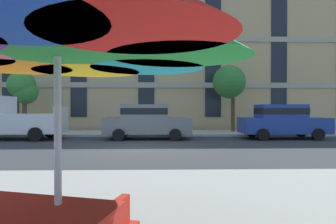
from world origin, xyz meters
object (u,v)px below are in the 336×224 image
object	(u,v)px
pickup_white	(7,119)
sedan_gray	(147,121)
sedan_blue	(282,121)
patio_umbrella	(57,33)
street_tree_middle	(229,83)
street_tree_left	(23,88)

from	to	relation	value
pickup_white	sedan_gray	size ratio (longest dim) A/B	1.16
sedan_blue	patio_umbrella	xyz separation A→B (m)	(-7.19, -12.70, 1.24)
sedan_blue	street_tree_middle	distance (m)	4.48
street_tree_left	street_tree_middle	bearing A→B (deg)	-0.44
sedan_gray	patio_umbrella	xyz separation A→B (m)	(-0.15, -12.70, 1.24)
pickup_white	sedan_blue	world-z (taller)	pickup_white
street_tree_middle	patio_umbrella	xyz separation A→B (m)	(-5.20, -16.05, -0.96)
street_tree_middle	patio_umbrella	bearing A→B (deg)	-107.93
patio_umbrella	pickup_white	bearing A→B (deg)	118.60
sedan_gray	street_tree_left	world-z (taller)	street_tree_left
sedan_gray	patio_umbrella	bearing A→B (deg)	-90.69
street_tree_left	patio_umbrella	world-z (taller)	street_tree_left
sedan_gray	street_tree_left	xyz separation A→B (m)	(-7.84, 3.45, 1.89)
street_tree_left	street_tree_middle	world-z (taller)	street_tree_middle
pickup_white	patio_umbrella	distance (m)	14.51
sedan_blue	street_tree_middle	xyz separation A→B (m)	(-1.99, 3.35, 2.20)
pickup_white	sedan_blue	bearing A→B (deg)	-0.00
sedan_blue	street_tree_middle	size ratio (longest dim) A/B	1.02
sedan_gray	pickup_white	bearing A→B (deg)	180.00
sedan_blue	street_tree_middle	world-z (taller)	street_tree_middle
sedan_blue	patio_umbrella	bearing A→B (deg)	-119.50
patio_umbrella	sedan_gray	bearing A→B (deg)	89.31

